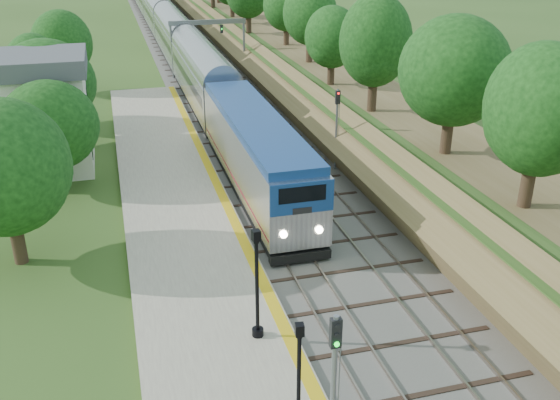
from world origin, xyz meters
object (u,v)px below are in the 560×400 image
object	(u,v)px
signal_gantry	(208,33)
signal_platform	(334,377)
station_building	(26,113)
lamppost_mid	(299,387)
train	(159,16)
lamppost_far	(257,290)
signal_farside	(337,121)

from	to	relation	value
signal_gantry	signal_platform	size ratio (longest dim) A/B	1.52
station_building	lamppost_mid	world-z (taller)	station_building
train	lamppost_far	distance (m)	80.66
signal_platform	train	bearing A→B (deg)	88.10
train	signal_gantry	bearing A→B (deg)	-85.63
lamppost_far	signal_gantry	bearing A→B (deg)	82.90
station_building	signal_farside	bearing A→B (deg)	-15.80
signal_platform	signal_farside	size ratio (longest dim) A/B	0.98
train	signal_farside	size ratio (longest dim) A/B	27.05
lamppost_mid	lamppost_far	world-z (taller)	lamppost_far
lamppost_far	signal_farside	size ratio (longest dim) A/B	0.86
station_building	lamppost_mid	size ratio (longest dim) A/B	1.98
lamppost_mid	lamppost_far	size ratio (longest dim) A/B	0.90
train	signal_platform	size ratio (longest dim) A/B	27.61
lamppost_far	signal_platform	bearing A→B (deg)	-84.76
signal_gantry	lamppost_mid	xyz separation A→B (m)	(-5.97, -53.81, -2.50)
signal_gantry	signal_farside	world-z (taller)	signal_gantry
station_building	signal_platform	distance (m)	32.27
station_building	signal_farside	distance (m)	21.00
signal_gantry	signal_farside	xyz separation A→B (m)	(3.73, -30.71, -1.25)
signal_gantry	lamppost_far	size ratio (longest dim) A/B	1.74
station_building	signal_platform	bearing A→B (deg)	-69.88
station_building	signal_farside	xyz separation A→B (m)	(20.20, -5.71, -0.52)
station_building	train	size ratio (longest dim) A/B	0.06
signal_farside	lamppost_far	bearing A→B (deg)	-119.03
train	station_building	bearing A→B (deg)	-103.72
train	lamppost_far	xyz separation A→B (m)	(-3.54, -80.59, 0.11)
signal_platform	signal_farside	bearing A→B (deg)	69.69
station_building	lamppost_mid	bearing A→B (deg)	-69.99
signal_platform	signal_gantry	bearing A→B (deg)	84.45
signal_gantry	train	size ratio (longest dim) A/B	0.06
signal_gantry	signal_farside	bearing A→B (deg)	-83.08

